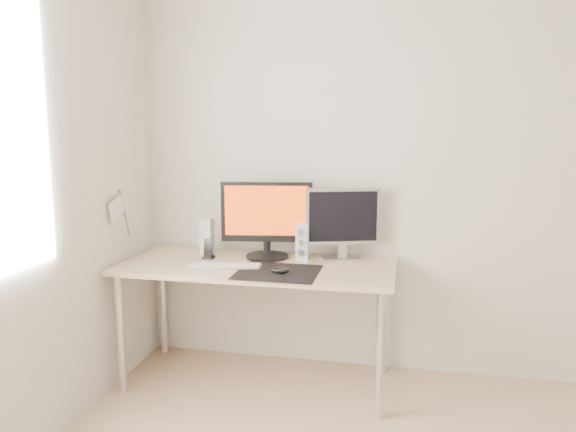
{
  "coord_description": "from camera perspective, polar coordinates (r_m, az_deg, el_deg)",
  "views": [
    {
      "loc": [
        -0.08,
        -1.71,
        1.54
      ],
      "look_at": [
        -0.76,
        1.44,
        1.01
      ],
      "focal_mm": 35.0,
      "sensor_mm": 36.0,
      "label": 1
    }
  ],
  "objects": [
    {
      "name": "wall_back",
      "position": [
        3.47,
        13.46,
        4.3
      ],
      "size": [
        3.5,
        0.0,
        3.5
      ],
      "primitive_type": "plane",
      "rotation": [
        1.57,
        0.0,
        0.0
      ],
      "color": "silver",
      "rests_on": "ground"
    },
    {
      "name": "phone_dock",
      "position": [
        3.45,
        -8.1,
        -3.68
      ],
      "size": [
        0.07,
        0.06,
        0.12
      ],
      "color": "black",
      "rests_on": "desk"
    },
    {
      "name": "main_monitor",
      "position": [
        3.39,
        -2.17,
        -0.1
      ],
      "size": [
        0.55,
        0.3,
        0.47
      ],
      "color": "black",
      "rests_on": "desk"
    },
    {
      "name": "second_monitor",
      "position": [
        3.38,
        5.56,
        -0.41
      ],
      "size": [
        0.44,
        0.22,
        0.43
      ],
      "color": "#B8B8BB",
      "rests_on": "desk"
    },
    {
      "name": "mouse",
      "position": [
        3.07,
        -0.81,
        -5.52
      ],
      "size": [
        0.1,
        0.06,
        0.04
      ],
      "primitive_type": "ellipsoid",
      "color": "black",
      "rests_on": "mousepad"
    },
    {
      "name": "mousepad",
      "position": [
        3.11,
        -1.05,
        -5.72
      ],
      "size": [
        0.45,
        0.4,
        0.0
      ],
      "primitive_type": "cube",
      "color": "black",
      "rests_on": "desk"
    },
    {
      "name": "desk",
      "position": [
        3.32,
        -3.15,
        -6.17
      ],
      "size": [
        1.6,
        0.7,
        0.73
      ],
      "color": "#D1B587",
      "rests_on": "ground"
    },
    {
      "name": "pennant",
      "position": [
        3.41,
        -16.78,
        0.64
      ],
      "size": [
        0.01,
        0.23,
        0.29
      ],
      "color": "#A57F54",
      "rests_on": "wall_left"
    },
    {
      "name": "keyboard",
      "position": [
        3.24,
        -6.44,
        -5.06
      ],
      "size": [
        0.43,
        0.2,
        0.02
      ],
      "color": "#BABABC",
      "rests_on": "desk"
    },
    {
      "name": "speaker_left",
      "position": [
        3.55,
        -8.21,
        -2.06
      ],
      "size": [
        0.07,
        0.09,
        0.23
      ],
      "color": "white",
      "rests_on": "desk"
    },
    {
      "name": "speaker_right",
      "position": [
        3.36,
        1.49,
        -2.59
      ],
      "size": [
        0.07,
        0.09,
        0.23
      ],
      "color": "silver",
      "rests_on": "desk"
    }
  ]
}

